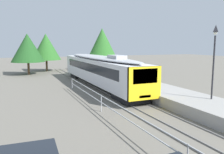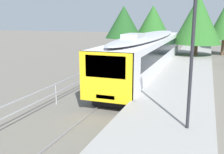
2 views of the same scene
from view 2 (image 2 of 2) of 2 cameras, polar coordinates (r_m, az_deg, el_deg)
name	(u,v)px [view 2 (image 2 of 2)]	position (r m, az deg, el deg)	size (l,w,h in m)	color
ground_plane	(69,100)	(16.27, -9.22, -4.95)	(160.00, 160.00, 0.00)	#6B665B
track_rails	(116,105)	(15.08, 0.85, -6.05)	(3.20, 60.00, 0.14)	#6B665B
commuter_train	(149,51)	(22.72, 7.96, 5.60)	(2.82, 20.66, 3.74)	silver
station_platform	(174,104)	(14.28, 13.34, -5.72)	(3.90, 60.00, 0.90)	#999691
platform_lamp_mid_platform	(194,25)	(9.47, 17.34, 10.67)	(0.34, 0.34, 5.35)	#232328
tree_behind_carpark	(124,22)	(38.55, 2.57, 11.83)	(5.31, 5.31, 6.68)	brown
tree_behind_station_far	(153,21)	(41.70, 8.89, 11.90)	(5.34, 5.34, 6.90)	brown
tree_distant_centre	(198,20)	(30.18, 18.16, 11.76)	(5.14, 5.14, 7.36)	brown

